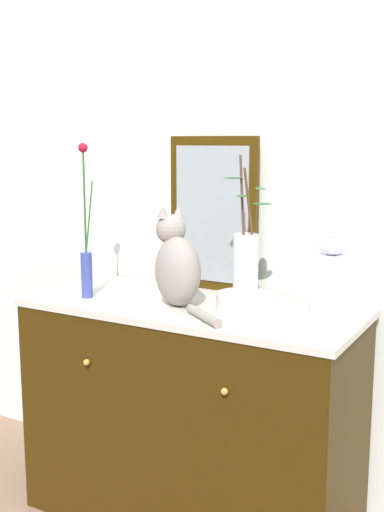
# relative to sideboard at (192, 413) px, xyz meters

# --- Properties ---
(wall_back) EXTENTS (4.40, 0.08, 2.60)m
(wall_back) POSITION_rel_sideboard_xyz_m (0.00, 0.35, 0.87)
(wall_back) COLOR silver
(wall_back) RESTS_ON ground_plane
(sideboard) EXTENTS (1.25, 0.56, 0.86)m
(sideboard) POSITION_rel_sideboard_xyz_m (0.00, 0.00, 0.00)
(sideboard) COLOR #332006
(sideboard) RESTS_ON ground_plane
(mirror_leaning) EXTENTS (0.38, 0.03, 0.61)m
(mirror_leaning) POSITION_rel_sideboard_xyz_m (-0.04, 0.25, 0.73)
(mirror_leaning) COLOR #382405
(mirror_leaning) RESTS_ON sideboard
(cat_sitting) EXTENTS (0.41, 0.33, 0.37)m
(cat_sitting) POSITION_rel_sideboard_xyz_m (-0.04, -0.04, 0.58)
(cat_sitting) COLOR gray
(cat_sitting) RESTS_ON sideboard
(vase_slim_green) EXTENTS (0.06, 0.04, 0.59)m
(vase_slim_green) POSITION_rel_sideboard_xyz_m (-0.40, -0.11, 0.59)
(vase_slim_green) COLOR #384294
(vase_slim_green) RESTS_ON sideboard
(bowl_porcelain) EXTENTS (0.21, 0.21, 0.05)m
(bowl_porcelain) POSITION_rel_sideboard_xyz_m (0.20, 0.04, 0.46)
(bowl_porcelain) COLOR silver
(bowl_porcelain) RESTS_ON sideboard
(vase_glass_clear) EXTENTS (0.18, 0.12, 0.49)m
(vase_glass_clear) POSITION_rel_sideboard_xyz_m (0.20, 0.04, 0.60)
(vase_glass_clear) COLOR silver
(vase_glass_clear) RESTS_ON bowl_porcelain
(jar_lidded_porcelain) EXTENTS (0.11, 0.11, 0.30)m
(jar_lidded_porcelain) POSITION_rel_sideboard_xyz_m (0.50, 0.09, 0.56)
(jar_lidded_porcelain) COLOR silver
(jar_lidded_porcelain) RESTS_ON sideboard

